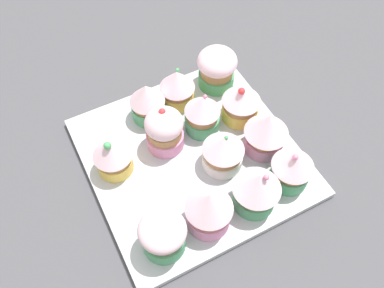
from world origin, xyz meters
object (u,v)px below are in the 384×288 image
object	(u,v)px
baking_tray	(192,157)
cupcake_4	(257,188)
cupcake_5	(223,151)
cupcake_11	(163,235)
cupcake_6	(202,113)
cupcake_1	(267,131)
cupcake_12	(113,155)
cupcake_10	(147,101)
cupcake_2	(241,102)
cupcake_3	(217,68)
cupcake_0	(292,167)
cupcake_9	(164,130)
cupcake_7	(177,87)
cupcake_8	(209,208)

from	to	relation	value
baking_tray	cupcake_4	distance (cm)	12.82
cupcake_5	cupcake_11	xyz separation A→B (cm)	(-7.72, 13.36, 0.10)
cupcake_6	cupcake_11	bearing A→B (deg)	137.40
baking_tray	cupcake_1	xyz separation A→B (cm)	(-3.79, -10.56, 4.80)
cupcake_6	cupcake_12	size ratio (longest dim) A/B	1.03
cupcake_5	cupcake_10	distance (cm)	14.81
cupcake_2	cupcake_3	bearing A→B (deg)	-1.03
baking_tray	cupcake_0	distance (cm)	15.54
cupcake_5	cupcake_6	bearing A→B (deg)	-3.74
cupcake_11	cupcake_12	size ratio (longest dim) A/B	0.91
cupcake_9	cupcake_12	xyz separation A→B (cm)	(-0.56, 8.59, -0.16)
cupcake_10	cupcake_11	distance (cm)	22.39
baking_tray	cupcake_0	xyz separation A→B (cm)	(-10.48, -10.61, 4.35)
cupcake_11	baking_tray	bearing A→B (deg)	-41.97
cupcake_3	cupcake_6	xyz separation A→B (cm)	(-7.31, 6.71, -0.23)
cupcake_10	cupcake_3	bearing A→B (deg)	-84.93
cupcake_4	cupcake_9	distance (cm)	16.47
cupcake_11	cupcake_9	bearing A→B (deg)	-25.98
cupcake_4	cupcake_7	bearing A→B (deg)	3.23
cupcake_6	cupcake_4	bearing A→B (deg)	-179.13
cupcake_0	cupcake_9	xyz separation A→B (cm)	(14.26, 13.34, 0.01)
cupcake_7	cupcake_8	world-z (taller)	cupcake_8
cupcake_2	cupcake_8	bearing A→B (deg)	135.88
baking_tray	cupcake_6	size ratio (longest dim) A/B	4.19
cupcake_4	cupcake_10	size ratio (longest dim) A/B	1.10
cupcake_12	cupcake_1	bearing A→B (deg)	-107.76
cupcake_7	cupcake_11	world-z (taller)	cupcake_7
cupcake_3	cupcake_10	distance (cm)	13.38
cupcake_4	cupcake_12	distance (cm)	21.11
cupcake_1	cupcake_2	size ratio (longest dim) A/B	1.08
cupcake_1	cupcake_9	xyz separation A→B (cm)	(7.57, 13.28, -0.44)
cupcake_5	cupcake_12	size ratio (longest dim) A/B	0.95
cupcake_3	cupcake_8	xyz separation A→B (cm)	(-22.07, 13.67, 0.26)
cupcake_6	cupcake_3	bearing A→B (deg)	-42.52
cupcake_0	cupcake_9	size ratio (longest dim) A/B	0.95
cupcake_6	cupcake_12	bearing A→B (deg)	92.83
cupcake_9	cupcake_10	size ratio (longest dim) A/B	1.08
cupcake_1	cupcake_12	bearing A→B (deg)	72.24
cupcake_0	cupcake_7	size ratio (longest dim) A/B	1.03
cupcake_0	cupcake_1	world-z (taller)	cupcake_1
cupcake_5	cupcake_8	xyz separation A→B (cm)	(-7.42, 6.48, 0.76)
cupcake_8	cupcake_11	distance (cm)	6.92
cupcake_3	cupcake_8	bearing A→B (deg)	148.23
cupcake_0	cupcake_6	bearing A→B (deg)	25.00
cupcake_9	cupcake_11	size ratio (longest dim) A/B	1.19
cupcake_4	cupcake_6	world-z (taller)	cupcake_4
cupcake_7	cupcake_8	xyz separation A→B (cm)	(-21.56, 5.95, 0.51)
cupcake_6	cupcake_12	distance (cm)	15.20
cupcake_4	cupcake_8	world-z (taller)	same
cupcake_8	cupcake_3	bearing A→B (deg)	-31.77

